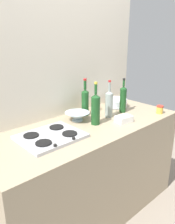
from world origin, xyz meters
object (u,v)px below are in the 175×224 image
at_px(condiment_jar_rear, 160,109).
at_px(wine_bottle_mid_left, 109,103).
at_px(wine_bottle_mid_right, 85,101).
at_px(mixing_bowl, 77,116).
at_px(condiment_jar_front, 94,105).
at_px(wine_bottle_leftmost, 123,99).
at_px(wine_bottle_rightmost, 96,109).
at_px(stovetop_hob, 51,136).
at_px(butter_dish, 124,119).
at_px(plate_stack, 116,103).

bearing_deg(condiment_jar_rear, wine_bottle_mid_left, 148.07).
distance_m(wine_bottle_mid_right, mixing_bowl, 0.19).
bearing_deg(wine_bottle_mid_left, condiment_jar_front, 81.15).
height_order(mixing_bowl, condiment_jar_rear, same).
distance_m(wine_bottle_leftmost, condiment_jar_rear, 0.37).
bearing_deg(wine_bottle_mid_right, wine_bottle_rightmost, -111.72).
xyz_separation_m(stovetop_hob, wine_bottle_leftmost, (0.86, 0.02, 0.12)).
distance_m(stovetop_hob, condiment_jar_front, 0.74).
height_order(wine_bottle_rightmost, mixing_bowl, wine_bottle_rightmost).
distance_m(wine_bottle_leftmost, wine_bottle_rightmost, 0.43).
relative_size(stovetop_hob, mixing_bowl, 2.08).
xyz_separation_m(wine_bottle_leftmost, condiment_jar_front, (-0.17, 0.23, -0.08)).
height_order(wine_bottle_mid_left, mixing_bowl, wine_bottle_mid_left).
xyz_separation_m(wine_bottle_leftmost, wine_bottle_mid_right, (-0.33, 0.19, -0.00)).
bearing_deg(wine_bottle_leftmost, mixing_bowl, 166.14).
distance_m(wine_bottle_rightmost, condiment_jar_front, 0.38).
height_order(mixing_bowl, condiment_jar_front, condiment_jar_front).
distance_m(stovetop_hob, wine_bottle_mid_right, 0.59).
bearing_deg(stovetop_hob, wine_bottle_mid_left, 1.54).
bearing_deg(wine_bottle_mid_left, butter_dish, -90.99).
bearing_deg(condiment_jar_rear, wine_bottle_leftmost, 130.19).
relative_size(wine_bottle_mid_left, condiment_jar_rear, 4.41).
bearing_deg(butter_dish, mixing_bowl, 132.58).
distance_m(wine_bottle_mid_right, butter_dish, 0.40).
bearing_deg(wine_bottle_rightmost, wine_bottle_leftmost, 6.21).
distance_m(wine_bottle_mid_left, condiment_jar_rear, 0.52).
distance_m(wine_bottle_leftmost, wine_bottle_mid_right, 0.38).
relative_size(butter_dish, condiment_jar_rear, 1.81).
xyz_separation_m(plate_stack, wine_bottle_leftmost, (-0.08, -0.15, 0.09)).
relative_size(wine_bottle_rightmost, butter_dish, 2.58).
bearing_deg(wine_bottle_mid_left, condiment_jar_rear, -31.93).
distance_m(wine_bottle_rightmost, condiment_jar_rear, 0.70).
bearing_deg(mixing_bowl, wine_bottle_mid_left, -23.40).
height_order(stovetop_hob, mixing_bowl, mixing_bowl).
bearing_deg(wine_bottle_mid_right, butter_dish, -71.65).
bearing_deg(stovetop_hob, butter_dish, -13.92).
distance_m(mixing_bowl, condiment_jar_rear, 0.82).
bearing_deg(condiment_jar_front, wine_bottle_mid_right, -165.35).
relative_size(wine_bottle_mid_right, condiment_jar_rear, 4.48).
relative_size(wine_bottle_mid_right, wine_bottle_rightmost, 0.96).
bearing_deg(stovetop_hob, plate_stack, 10.24).
bearing_deg(wine_bottle_mid_right, plate_stack, -4.89).
bearing_deg(wine_bottle_leftmost, condiment_jar_rear, -49.81).
bearing_deg(wine_bottle_leftmost, wine_bottle_mid_right, 150.59).
xyz_separation_m(wine_bottle_mid_left, wine_bottle_rightmost, (-0.22, -0.04, 0.01)).
relative_size(mixing_bowl, butter_dish, 1.55).
distance_m(plate_stack, wine_bottle_rightmost, 0.55).
distance_m(plate_stack, butter_dish, 0.44).
height_order(stovetop_hob, wine_bottle_mid_right, wine_bottle_mid_right).
xyz_separation_m(stovetop_hob, butter_dish, (0.66, -0.16, 0.01)).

